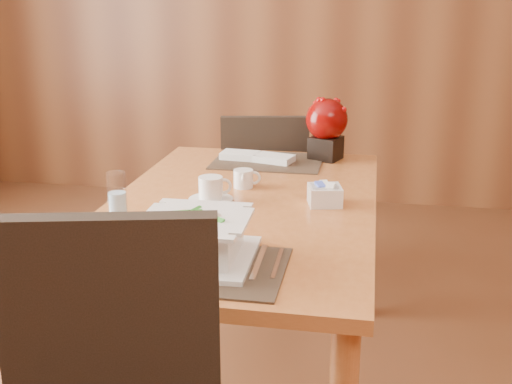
% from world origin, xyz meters
% --- Properties ---
extents(dining_table, '(0.90, 1.50, 0.75)m').
position_xyz_m(dining_table, '(0.00, 0.60, 0.65)').
color(dining_table, '#AD6330').
rests_on(dining_table, ground).
extents(placemat_near, '(0.45, 0.33, 0.01)m').
position_xyz_m(placemat_near, '(0.00, 0.05, 0.75)').
color(placemat_near, black).
rests_on(placemat_near, dining_table).
extents(placemat_far, '(0.45, 0.33, 0.01)m').
position_xyz_m(placemat_far, '(0.00, 1.15, 0.75)').
color(placemat_far, black).
rests_on(placemat_far, dining_table).
extents(soup_setting, '(0.31, 0.31, 0.12)m').
position_xyz_m(soup_setting, '(-0.02, 0.10, 0.81)').
color(soup_setting, silver).
rests_on(soup_setting, dining_table).
extents(coffee_cup, '(0.15, 0.15, 0.09)m').
position_xyz_m(coffee_cup, '(-0.10, 0.59, 0.79)').
color(coffee_cup, silver).
rests_on(coffee_cup, dining_table).
extents(water_glass, '(0.08, 0.08, 0.14)m').
position_xyz_m(water_glass, '(-0.36, 0.40, 0.82)').
color(water_glass, silver).
rests_on(water_glass, dining_table).
extents(creamer_jug, '(0.11, 0.11, 0.07)m').
position_xyz_m(creamer_jug, '(-0.03, 0.78, 0.78)').
color(creamer_jug, silver).
rests_on(creamer_jug, dining_table).
extents(sugar_caddy, '(0.13, 0.13, 0.06)m').
position_xyz_m(sugar_caddy, '(0.28, 0.63, 0.78)').
color(sugar_caddy, silver).
rests_on(sugar_caddy, dining_table).
extents(berry_decor, '(0.18, 0.18, 0.26)m').
position_xyz_m(berry_decor, '(0.23, 1.24, 0.90)').
color(berry_decor, black).
rests_on(berry_decor, dining_table).
extents(napkins_far, '(0.33, 0.17, 0.03)m').
position_xyz_m(napkins_far, '(-0.04, 1.15, 0.77)').
color(napkins_far, silver).
rests_on(napkins_far, dining_table).
extents(bread_plate, '(0.17, 0.17, 0.01)m').
position_xyz_m(bread_plate, '(-0.36, -0.02, 0.75)').
color(bread_plate, silver).
rests_on(bread_plate, dining_table).
extents(far_chair, '(0.49, 0.49, 0.90)m').
position_xyz_m(far_chair, '(-0.07, 1.49, 0.51)').
color(far_chair, black).
rests_on(far_chair, ground).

